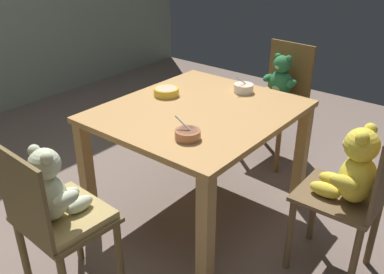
% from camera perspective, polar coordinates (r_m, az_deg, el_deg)
% --- Properties ---
extents(ground_plane, '(5.20, 5.20, 0.04)m').
position_cam_1_polar(ground_plane, '(2.81, 0.81, -10.07)').
color(ground_plane, '#76645A').
extents(dining_table, '(1.12, 0.98, 0.71)m').
position_cam_1_polar(dining_table, '(2.48, 0.90, 1.57)').
color(dining_table, '#B48249').
rests_on(dining_table, ground_plane).
extents(teddy_chair_near_front, '(0.37, 0.40, 0.86)m').
position_cam_1_polar(teddy_chair_near_front, '(2.17, 21.01, -5.39)').
color(teddy_chair_near_front, brown).
rests_on(teddy_chair_near_front, ground_plane).
extents(teddy_chair_near_left, '(0.38, 0.43, 0.86)m').
position_cam_1_polar(teddy_chair_near_left, '(1.99, -18.14, -8.75)').
color(teddy_chair_near_left, brown).
rests_on(teddy_chair_near_left, ground_plane).
extents(teddy_chair_near_right, '(0.44, 0.42, 0.88)m').
position_cam_1_polar(teddy_chair_near_right, '(3.27, 11.61, 6.04)').
color(teddy_chair_near_right, brown).
rests_on(teddy_chair_near_right, ground_plane).
extents(porridge_bowl_terracotta_near_left, '(0.13, 0.14, 0.11)m').
position_cam_1_polar(porridge_bowl_terracotta_near_left, '(2.08, -0.59, 0.39)').
color(porridge_bowl_terracotta_near_left, '#B4714F').
rests_on(porridge_bowl_terracotta_near_left, dining_table).
extents(porridge_bowl_yellow_far_center, '(0.16, 0.16, 0.05)m').
position_cam_1_polar(porridge_bowl_yellow_far_center, '(2.64, -3.49, 6.18)').
color(porridge_bowl_yellow_far_center, yellow).
rests_on(porridge_bowl_yellow_far_center, dining_table).
extents(porridge_bowl_white_near_right, '(0.13, 0.12, 0.11)m').
position_cam_1_polar(porridge_bowl_white_near_right, '(2.71, 7.01, 6.62)').
color(porridge_bowl_white_near_right, silver).
rests_on(porridge_bowl_white_near_right, dining_table).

